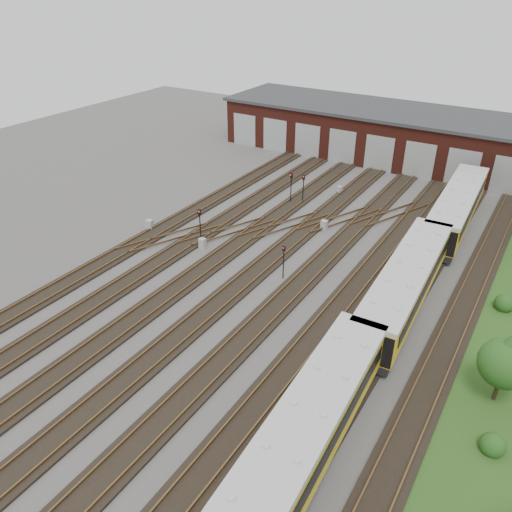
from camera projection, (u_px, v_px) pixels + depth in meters
The scene contains 16 objects.
ground at pixel (242, 310), 37.30m from camera, with size 120.00×120.00×0.00m, color #42403D.
track_network at pixel (245, 305), 37.76m from camera, with size 30.40×70.00×0.33m.
maintenance_shed at pixel (411, 136), 65.05m from camera, with size 51.00×12.50×6.35m.
metro_train at pixel (406, 284), 36.60m from camera, with size 3.69×48.70×3.43m.
signal_mast_0 at pixel (200, 221), 45.58m from camera, with size 0.32×0.31×3.33m.
signal_mast_1 at pixel (291, 184), 53.42m from camera, with size 0.33×0.32×3.40m.
signal_mast_2 at pixel (303, 185), 53.40m from camera, with size 0.30×0.28×3.23m.
signal_mast_3 at pixel (284, 258), 40.24m from camera, with size 0.23×0.21×3.03m.
relay_cabinet_0 at pixel (150, 225), 48.57m from camera, with size 0.63×0.52×1.05m, color #A4A6A9.
relay_cabinet_1 at pixel (340, 190), 56.55m from camera, with size 0.52×0.43×0.86m, color #A4A6A9.
relay_cabinet_2 at pixel (202, 243), 45.37m from camera, with size 0.59×0.49×0.99m, color #A4A6A9.
relay_cabinet_3 at pixel (324, 225), 48.59m from camera, with size 0.60×0.50×1.00m, color #A4A6A9.
relay_cabinet_4 at pixel (414, 245), 45.07m from camera, with size 0.64×0.53×1.06m, color #A4A6A9.
tree_3 at pixel (507, 358), 28.01m from camera, with size 3.00×3.00×4.97m.
bush_0 at pixel (493, 442), 26.10m from camera, with size 1.34×1.34×1.34m, color #174112.
bush_1 at pixel (505, 301), 37.11m from camera, with size 1.45×1.45×1.45m, color #174112.
Camera 1 is at (16.94, -25.11, 22.17)m, focal length 35.00 mm.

